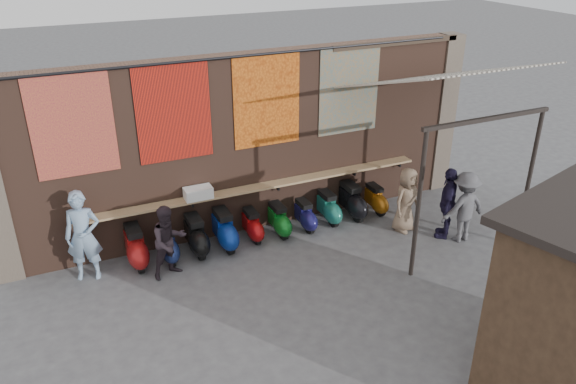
% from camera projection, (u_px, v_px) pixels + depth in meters
% --- Properties ---
extents(ground, '(70.00, 70.00, 0.00)m').
position_uv_depth(ground, '(304.00, 284.00, 10.99)').
color(ground, '#474749').
rests_on(ground, ground).
extents(brick_wall, '(10.00, 0.40, 4.00)m').
position_uv_depth(brick_wall, '(251.00, 144.00, 12.34)').
color(brick_wall, brown).
rests_on(brick_wall, ground).
extents(pier_right, '(0.50, 0.50, 4.00)m').
position_uv_depth(pier_right, '(442.00, 114.00, 14.29)').
color(pier_right, '#4C4238').
rests_on(pier_right, ground).
extents(eating_counter, '(8.00, 0.32, 0.05)m').
position_uv_depth(eating_counter, '(258.00, 187.00, 12.43)').
color(eating_counter, '#9E7A51').
rests_on(eating_counter, brick_wall).
extents(shelf_box, '(0.59, 0.32, 0.24)m').
position_uv_depth(shelf_box, '(198.00, 193.00, 11.82)').
color(shelf_box, white).
rests_on(shelf_box, eating_counter).
extents(tapestry_redgold, '(1.50, 0.02, 2.00)m').
position_uv_depth(tapestry_redgold, '(73.00, 125.00, 10.38)').
color(tapestry_redgold, maroon).
rests_on(tapestry_redgold, brick_wall).
extents(tapestry_sun, '(1.50, 0.02, 2.00)m').
position_uv_depth(tapestry_sun, '(174.00, 113.00, 11.09)').
color(tapestry_sun, '#F9210E').
rests_on(tapestry_sun, brick_wall).
extents(tapestry_orange, '(1.50, 0.02, 2.00)m').
position_uv_depth(tapestry_orange, '(267.00, 101.00, 11.84)').
color(tapestry_orange, orange).
rests_on(tapestry_orange, brick_wall).
extents(tapestry_multi, '(1.50, 0.02, 2.00)m').
position_uv_depth(tapestry_multi, '(349.00, 90.00, 12.59)').
color(tapestry_multi, '#22647E').
rests_on(tapestry_multi, brick_wall).
extents(hang_rail, '(9.50, 0.06, 0.06)m').
position_uv_depth(hang_rail, '(253.00, 55.00, 11.30)').
color(hang_rail, black).
rests_on(hang_rail, brick_wall).
extents(scooter_stool_0, '(0.40, 0.88, 0.84)m').
position_uv_depth(scooter_stool_0, '(136.00, 247.00, 11.42)').
color(scooter_stool_0, maroon).
rests_on(scooter_stool_0, ground).
extents(scooter_stool_1, '(0.34, 0.76, 0.72)m').
position_uv_depth(scooter_stool_1, '(168.00, 245.00, 11.62)').
color(scooter_stool_1, navy).
rests_on(scooter_stool_1, ground).
extents(scooter_stool_2, '(0.39, 0.86, 0.82)m').
position_uv_depth(scooter_stool_2, '(196.00, 236.00, 11.85)').
color(scooter_stool_2, black).
rests_on(scooter_stool_2, ground).
extents(scooter_stool_3, '(0.40, 0.89, 0.84)m').
position_uv_depth(scooter_stool_3, '(224.00, 230.00, 12.06)').
color(scooter_stool_3, navy).
rests_on(scooter_stool_3, ground).
extents(scooter_stool_4, '(0.32, 0.72, 0.69)m').
position_uv_depth(scooter_stool_4, '(252.00, 226.00, 12.41)').
color(scooter_stool_4, '#9D0C0D').
rests_on(scooter_stool_4, ground).
extents(scooter_stool_5, '(0.34, 0.76, 0.72)m').
position_uv_depth(scooter_stool_5, '(279.00, 220.00, 12.59)').
color(scooter_stool_5, '#0E631B').
rests_on(scooter_stool_5, ground).
extents(scooter_stool_6, '(0.32, 0.72, 0.68)m').
position_uv_depth(scooter_stool_6, '(305.00, 216.00, 12.83)').
color(scooter_stool_6, '#16144B').
rests_on(scooter_stool_6, ground).
extents(scooter_stool_7, '(0.35, 0.77, 0.73)m').
position_uv_depth(scooter_stool_7, '(328.00, 208.00, 13.12)').
color(scooter_stool_7, '#1A695A').
rests_on(scooter_stool_7, ground).
extents(scooter_stool_8, '(0.39, 0.87, 0.83)m').
position_uv_depth(scooter_stool_8, '(352.00, 201.00, 13.34)').
color(scooter_stool_8, black).
rests_on(scooter_stool_8, ground).
extents(scooter_stool_9, '(0.32, 0.71, 0.68)m').
position_uv_depth(scooter_stool_9, '(375.00, 199.00, 13.60)').
color(scooter_stool_9, '#94510D').
rests_on(scooter_stool_9, ground).
extents(diner_left, '(0.77, 0.61, 1.87)m').
position_uv_depth(diner_left, '(83.00, 236.00, 10.81)').
color(diner_left, '#7D99B6').
rests_on(diner_left, ground).
extents(diner_right, '(0.87, 0.75, 1.52)m').
position_uv_depth(diner_right, '(169.00, 242.00, 10.96)').
color(diner_right, '#2C222A').
rests_on(diner_right, ground).
extents(shopper_navy, '(0.97, 0.96, 1.65)m').
position_uv_depth(shopper_navy, '(448.00, 203.00, 12.34)').
color(shopper_navy, black).
rests_on(shopper_navy, ground).
extents(shopper_grey, '(1.05, 0.61, 1.62)m').
position_uv_depth(shopper_grey, '(464.00, 207.00, 12.20)').
color(shopper_grey, '#504F54').
rests_on(shopper_grey, ground).
extents(shopper_tan, '(0.86, 0.71, 1.52)m').
position_uv_depth(shopper_tan, '(406.00, 200.00, 12.62)').
color(shopper_tan, '#816952').
rests_on(shopper_tan, ground).
extents(stall_sign, '(1.16, 0.37, 0.50)m').
position_uv_depth(stall_sign, '(536.00, 242.00, 8.32)').
color(stall_sign, gold).
rests_on(stall_sign, market_stall).
extents(stall_shelf, '(2.17, 0.71, 0.06)m').
position_uv_depth(stall_shelf, '(523.00, 300.00, 8.77)').
color(stall_shelf, '#473321').
rests_on(stall_shelf, market_stall).
extents(awning_canvas, '(3.20, 3.28, 0.97)m').
position_uv_depth(awning_canvas, '(440.00, 76.00, 11.51)').
color(awning_canvas, beige).
rests_on(awning_canvas, brick_wall).
extents(awning_ledger, '(3.30, 0.08, 0.12)m').
position_uv_depth(awning_ledger, '(397.00, 43.00, 12.64)').
color(awning_ledger, '#33261C').
rests_on(awning_ledger, brick_wall).
extents(awning_header, '(3.00, 0.08, 0.08)m').
position_uv_depth(awning_header, '(488.00, 119.00, 10.48)').
color(awning_header, black).
rests_on(awning_header, awning_post_left).
extents(awning_post_left, '(0.09, 0.09, 3.10)m').
position_uv_depth(awning_post_left, '(418.00, 206.00, 10.62)').
color(awning_post_left, black).
rests_on(awning_post_left, ground).
extents(awning_post_right, '(0.09, 0.09, 3.10)m').
position_uv_depth(awning_post_right, '(529.00, 180.00, 11.67)').
color(awning_post_right, black).
rests_on(awning_post_right, ground).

